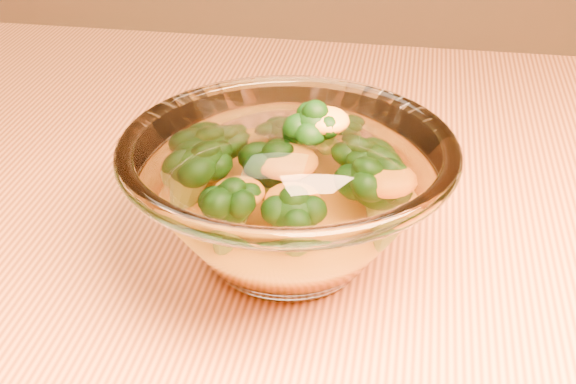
{
  "coord_description": "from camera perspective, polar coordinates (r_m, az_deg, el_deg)",
  "views": [
    {
      "loc": [
        0.13,
        -0.44,
        1.06
      ],
      "look_at": [
        0.06,
        -0.01,
        0.8
      ],
      "focal_mm": 50.0,
      "sensor_mm": 36.0,
      "label": 1
    }
  ],
  "objects": [
    {
      "name": "broccoli_heap",
      "position": [
        0.5,
        -0.39,
        1.16
      ],
      "size": [
        0.14,
        0.12,
        0.07
      ],
      "color": "black",
      "rests_on": "cheese_sauce"
    },
    {
      "name": "table",
      "position": [
        0.61,
        -5.61,
        -11.12
      ],
      "size": [
        1.2,
        0.8,
        0.75
      ],
      "color": "#CF753E",
      "rests_on": "ground"
    },
    {
      "name": "cheese_sauce",
      "position": [
        0.51,
        0.0,
        -2.31
      ],
      "size": [
        0.12,
        0.12,
        0.03
      ],
      "primitive_type": "ellipsoid",
      "color": "orange",
      "rests_on": "glass_bowl"
    },
    {
      "name": "glass_bowl",
      "position": [
        0.5,
        0.0,
        -0.44
      ],
      "size": [
        0.21,
        0.21,
        0.09
      ],
      "color": "white",
      "rests_on": "table"
    }
  ]
}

